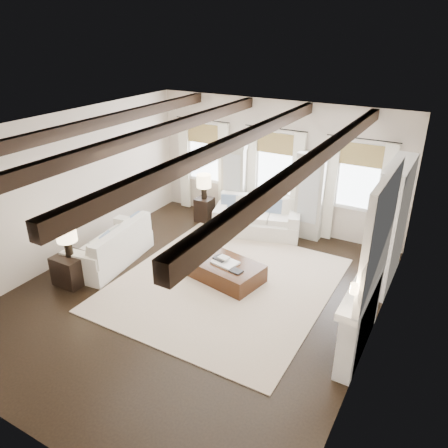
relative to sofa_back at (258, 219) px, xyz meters
The scene contains 16 objects.
ground 3.14m from the sofa_back, 87.15° to the right, with size 7.50×7.50×0.00m, color black.
room_shell 2.84m from the sofa_back, 67.86° to the right, with size 6.54×7.54×3.22m.
area_rug 2.58m from the sofa_back, 79.32° to the right, with size 4.03×4.48×0.02m, color #CAB298.
sofa_back is the anchor object (origin of this frame).
sofa_left 3.61m from the sofa_back, 125.50° to the right, with size 1.19×2.17×0.88m.
ottoman 2.38m from the sofa_back, 80.30° to the right, with size 1.46×0.91×0.38m, color black.
tray 2.39m from the sofa_back, 80.37° to the right, with size 0.50×0.38×0.04m, color white.
book_lower 2.33m from the sofa_back, 83.55° to the right, with size 0.26×0.20×0.04m, color #262628.
book_upper 2.34m from the sofa_back, 81.58° to the right, with size 0.22×0.17×0.03m, color beige.
book_loose 2.65m from the sofa_back, 73.56° to the right, with size 0.24×0.18×0.03m, color #262628.
side_table_front 4.55m from the sofa_back, 119.58° to the right, with size 0.61×0.61×0.61m, color black.
lamp_front 4.61m from the sofa_back, 119.58° to the right, with size 0.40×0.40×0.68m.
side_table_back 1.54m from the sofa_back, behind, with size 0.42×0.42×0.63m, color black.
lamp_back 1.69m from the sofa_back, behind, with size 0.38×0.38×0.65m.
candlestick_near 4.42m from the sofa_back, 46.23° to the right, with size 0.14×0.14×0.71m.
candlestick_far 4.18m from the sofa_back, 42.98° to the right, with size 0.18×0.18×0.88m.
Camera 1 is at (4.03, -5.94, 4.83)m, focal length 35.00 mm.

